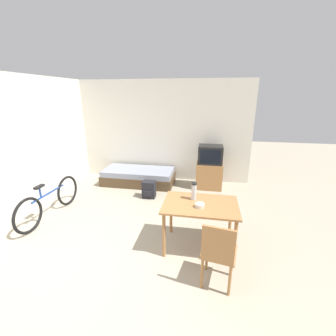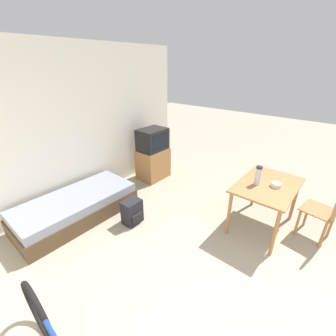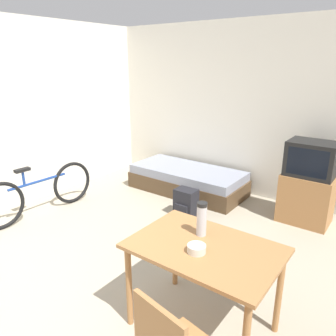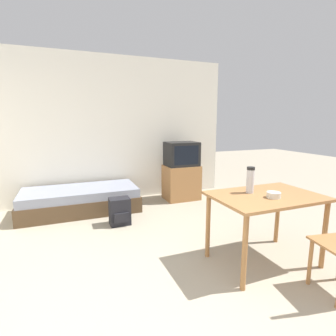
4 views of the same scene
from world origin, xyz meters
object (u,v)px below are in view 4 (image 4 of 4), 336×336
backpack (120,211)px  thermos_flask (250,179)px  tv (181,172)px  dining_table (266,204)px  mate_bowl (274,195)px  daybed (81,200)px

backpack → thermos_flask: bearing=-52.8°
tv → thermos_flask: 2.37m
dining_table → thermos_flask: thermos_flask is taller
thermos_flask → mate_bowl: bearing=-66.3°
mate_bowl → thermos_flask: bearing=113.7°
daybed → tv: size_ratio=1.70×
dining_table → thermos_flask: (-0.11, 0.13, 0.25)m
mate_bowl → dining_table: bearing=86.5°
tv → dining_table: (-0.14, -2.45, 0.12)m
dining_table → backpack: 2.08m
dining_table → mate_bowl: size_ratio=8.13×
daybed → backpack: daybed is taller
thermos_flask → dining_table: bearing=-49.6°
dining_table → mate_bowl: mate_bowl is taller
daybed → mate_bowl: (1.73, -2.52, 0.59)m
daybed → dining_table: size_ratio=1.70×
daybed → backpack: 0.94m
daybed → mate_bowl: bearing=-55.6°
mate_bowl → backpack: bearing=125.5°
dining_table → backpack: (-1.23, 1.61, -0.46)m
dining_table → mate_bowl: (-0.01, -0.11, 0.13)m
tv → dining_table: size_ratio=1.00×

